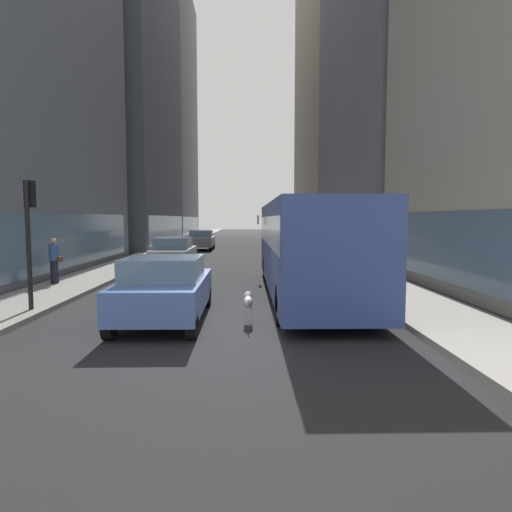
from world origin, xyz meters
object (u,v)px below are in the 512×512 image
object	(u,v)px
car_grey_wagon	(202,240)
pedestrian_with_handbag	(54,260)
car_silver_sedan	(174,253)
car_blue_hatchback	(165,288)
dalmatian_dog	(248,302)
traffic_light_near	(29,223)
transit_bus	(306,242)

from	to	relation	value
car_grey_wagon	pedestrian_with_handbag	distance (m)	20.09
car_silver_sedan	car_blue_hatchback	size ratio (longest dim) A/B	1.02
car_grey_wagon	dalmatian_dog	size ratio (longest dim) A/B	4.11
car_grey_wagon	traffic_light_near	world-z (taller)	traffic_light_near
dalmatian_dog	traffic_light_near	xyz separation A→B (m)	(-5.76, 1.09, 1.92)
car_blue_hatchback	pedestrian_with_handbag	bearing A→B (deg)	132.32
car_grey_wagon	dalmatian_dog	xyz separation A→B (m)	(3.66, -25.56, -0.31)
transit_bus	traffic_light_near	size ratio (longest dim) A/B	3.39
car_blue_hatchback	dalmatian_dog	distance (m)	2.09
dalmatian_dog	pedestrian_with_handbag	distance (m)	9.21
car_grey_wagon	car_blue_hatchback	bearing A→B (deg)	-86.39
car_blue_hatchback	traffic_light_near	size ratio (longest dim) A/B	1.29
pedestrian_with_handbag	traffic_light_near	xyz separation A→B (m)	(1.38, -4.69, 1.42)
car_silver_sedan	traffic_light_near	xyz separation A→B (m)	(-2.10, -10.47, 1.61)
dalmatian_dog	car_grey_wagon	bearing A→B (deg)	98.15
transit_bus	car_blue_hatchback	distance (m)	5.51
pedestrian_with_handbag	car_blue_hatchback	bearing A→B (deg)	-47.68
dalmatian_dog	car_silver_sedan	bearing A→B (deg)	107.57
transit_bus	pedestrian_with_handbag	xyz separation A→B (m)	(-9.08, 1.92, -0.76)
car_blue_hatchback	transit_bus	bearing A→B (deg)	42.52
car_silver_sedan	car_blue_hatchback	bearing A→B (deg)	-81.98
car_blue_hatchback	traffic_light_near	distance (m)	4.13
dalmatian_dog	traffic_light_near	bearing A→B (deg)	169.27
transit_bus	car_silver_sedan	world-z (taller)	transit_bus
car_grey_wagon	dalmatian_dog	distance (m)	25.83
dalmatian_dog	pedestrian_with_handbag	xyz separation A→B (m)	(-7.15, 5.78, 0.50)
car_silver_sedan	car_blue_hatchback	xyz separation A→B (m)	(1.60, -11.36, 0.00)
transit_bus	car_blue_hatchback	xyz separation A→B (m)	(-4.00, -3.67, -0.95)
car_silver_sedan	dalmatian_dog	size ratio (longest dim) A/B	4.64
car_grey_wagon	pedestrian_with_handbag	bearing A→B (deg)	-99.99
transit_bus	car_grey_wagon	bearing A→B (deg)	104.47
car_grey_wagon	car_blue_hatchback	xyz separation A→B (m)	(1.60, -25.36, 0.00)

